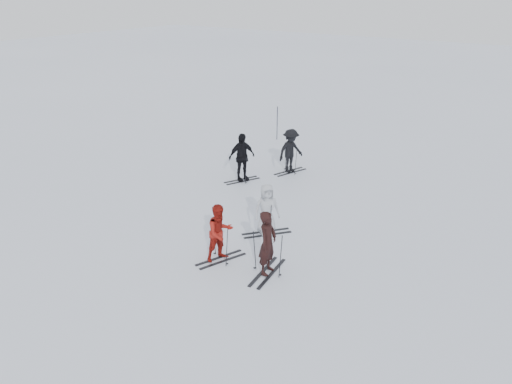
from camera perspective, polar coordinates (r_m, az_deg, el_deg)
ground at (r=16.37m, az=-2.02°, el=-4.34°), size 120.00×120.00×0.00m
skier_near_dark at (r=13.63m, az=1.33°, el=-5.93°), size 0.54×0.73×1.85m
skier_red at (r=14.32m, az=-4.14°, el=-4.76°), size 0.90×1.01×1.72m
skier_grey at (r=15.77m, az=1.25°, el=-2.07°), size 0.92×0.97×1.67m
skier_uphill_left at (r=20.02m, az=-1.65°, el=3.93°), size 0.92×1.24×1.96m
skier_uphill_far at (r=21.02m, az=3.98°, el=4.66°), size 1.04×1.36×1.85m
skis_near_dark at (r=13.77m, az=1.32°, el=-6.95°), size 1.89×1.18×1.29m
skis_red at (r=14.45m, az=-4.11°, el=-5.74°), size 1.79×1.34×1.17m
skis_grey at (r=15.88m, az=1.24°, el=-2.85°), size 1.82×1.70×1.19m
skis_uphill_left at (r=20.16m, az=-1.63°, el=2.82°), size 1.76×1.40×1.13m
skis_uphill_far at (r=21.13m, az=3.95°, el=3.77°), size 1.78×1.31×1.16m
piste_marker at (r=25.57m, az=2.43°, el=7.87°), size 0.04×0.04×1.71m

